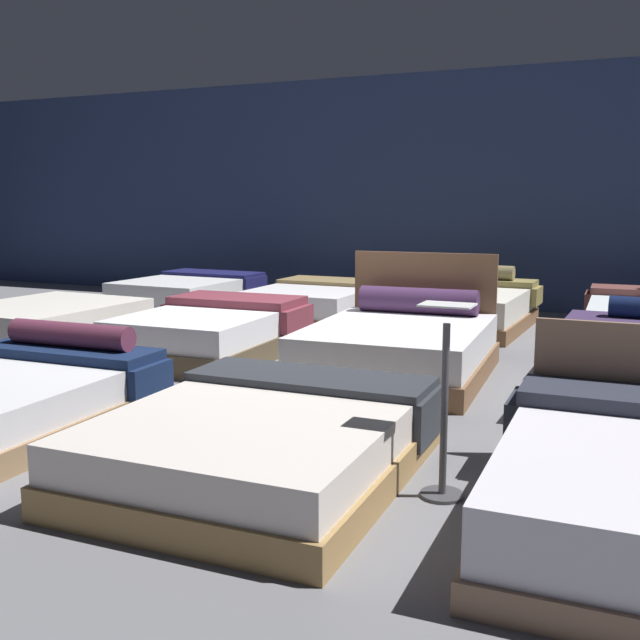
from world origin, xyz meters
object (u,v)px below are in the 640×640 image
object	(u,v)px
bed_2	(264,441)
bed_10	(465,308)
bed_1	(4,400)
price_sign	(444,424)
bed_4	(46,323)
bed_9	(317,302)
bed_8	(189,294)
bed_5	(212,332)
bed_6	(400,347)

from	to	relation	value
bed_2	bed_10	bearing A→B (deg)	89.76
bed_1	price_sign	xyz separation A→B (m)	(3.16, 0.06, 0.20)
bed_4	bed_9	distance (m)	3.54
bed_2	bed_8	distance (m)	6.90
bed_9	bed_2	bearing A→B (deg)	-68.17
bed_9	price_sign	xyz separation A→B (m)	(3.14, -5.38, 0.19)
bed_9	bed_10	bearing A→B (deg)	3.23
bed_1	bed_10	distance (m)	5.89
bed_5	bed_8	bearing A→B (deg)	126.25
bed_2	bed_6	size ratio (longest dim) A/B	0.99
bed_9	bed_6	bearing A→B (deg)	-52.20
bed_8	bed_10	bearing A→B (deg)	3.17
bed_6	bed_9	xyz separation A→B (m)	(-2.06, 2.75, -0.04)
bed_6	bed_8	world-z (taller)	bed_6
bed_1	bed_8	size ratio (longest dim) A/B	1.01
bed_4	bed_10	bearing A→B (deg)	36.99
bed_2	bed_5	world-z (taller)	bed_5
bed_10	bed_2	bearing A→B (deg)	-87.05
price_sign	bed_1	bearing A→B (deg)	-178.90
bed_10	bed_4	bearing A→B (deg)	-143.16
bed_4	bed_9	world-z (taller)	bed_9
bed_2	bed_10	distance (m)	5.56
bed_6	bed_8	bearing A→B (deg)	143.60
bed_8	bed_6	bearing A→B (deg)	-31.39
bed_4	bed_6	distance (m)	4.22
bed_1	bed_9	world-z (taller)	bed_1
bed_4	bed_6	xyz separation A→B (m)	(4.22, 0.05, 0.05)
bed_2	bed_10	world-z (taller)	bed_10
bed_5	price_sign	xyz separation A→B (m)	(3.15, -2.68, 0.16)
bed_1	bed_2	size ratio (longest dim) A/B	1.00
bed_5	bed_10	xyz separation A→B (m)	(2.04, 2.78, 0.01)
bed_4	price_sign	distance (m)	5.90
price_sign	bed_5	bearing A→B (deg)	139.63
bed_5	bed_6	distance (m)	2.07
bed_9	bed_10	world-z (taller)	bed_10
bed_1	price_sign	bearing A→B (deg)	-0.36
bed_5	bed_9	xyz separation A→B (m)	(0.01, 2.70, -0.03)
bed_10	bed_9	bearing A→B (deg)	-175.37
bed_5	bed_9	world-z (taller)	bed_5
bed_8	bed_9	xyz separation A→B (m)	(2.10, -0.01, -0.01)
bed_2	bed_10	xyz separation A→B (m)	(-0.06, 5.56, 0.05)
bed_4	bed_6	bearing A→B (deg)	3.24
bed_8	bed_9	size ratio (longest dim) A/B	1.02
bed_9	bed_10	xyz separation A→B (m)	(2.03, 0.08, 0.04)
bed_6	bed_1	bearing A→B (deg)	-130.58
bed_6	price_sign	world-z (taller)	bed_6
bed_4	bed_10	size ratio (longest dim) A/B	0.96
bed_2	bed_4	bearing A→B (deg)	146.97
bed_5	bed_1	bearing A→B (deg)	-91.65
bed_8	price_sign	size ratio (longest dim) A/B	1.94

